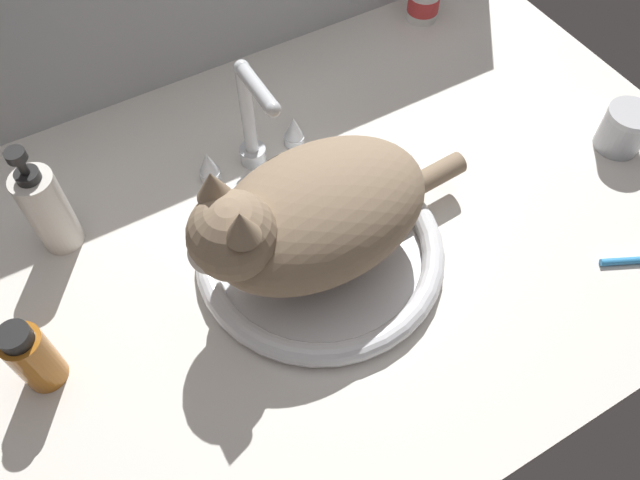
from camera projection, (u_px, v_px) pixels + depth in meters
countertop at (341, 228)px, 91.50cm from camera, size 115.58×78.75×3.00cm
sink_basin at (320, 251)px, 85.83cm from camera, size 33.93×33.93×3.07cm
faucet at (252, 129)px, 90.30cm from camera, size 17.54×11.85×19.06cm
cat at (306, 218)px, 77.64cm from camera, size 41.60×21.21×19.01cm
soap_pump_bottle at (47, 209)px, 82.84cm from camera, size 5.60×5.60×18.02cm
amber_bottle at (33, 357)px, 72.81cm from camera, size 4.95×4.95×11.33cm
metal_jar at (624, 129)px, 95.86cm from camera, size 7.09×7.09×7.06cm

